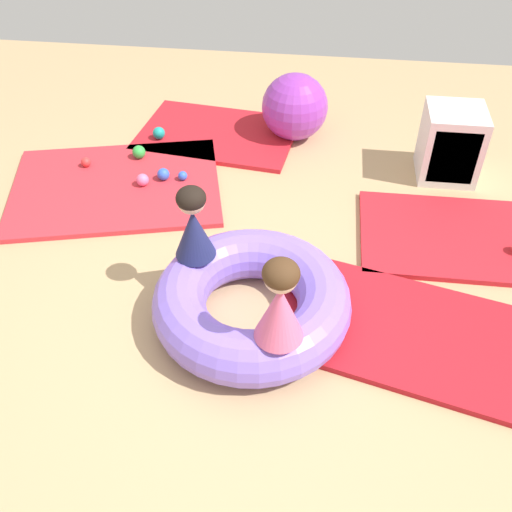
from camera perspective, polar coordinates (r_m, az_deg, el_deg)
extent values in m
plane|color=tan|center=(3.57, -2.32, -6.27)|extent=(8.00, 8.00, 0.00)
cube|color=red|center=(4.34, 19.18, 1.73)|extent=(1.38, 0.92, 0.04)
cube|color=red|center=(5.29, -3.77, 11.76)|extent=(1.44, 1.07, 0.04)
cube|color=#B21923|center=(3.59, 16.34, -7.63)|extent=(1.96, 1.29, 0.04)
cube|color=red|center=(4.72, -13.46, 6.60)|extent=(1.83, 1.53, 0.04)
torus|color=#8466E0|center=(3.45, -0.42, -4.45)|extent=(1.17, 1.17, 0.32)
cone|color=navy|center=(3.44, -6.04, 2.25)|extent=(0.32, 0.32, 0.32)
sphere|color=#DBAD89|center=(3.29, -6.33, 5.38)|extent=(0.16, 0.16, 0.16)
ellipsoid|color=black|center=(3.29, -6.35, 5.61)|extent=(0.17, 0.17, 0.14)
cone|color=#E5608E|center=(2.95, 2.31, -5.50)|extent=(0.33, 0.33, 0.34)
sphere|color=beige|center=(2.77, 2.44, -1.98)|extent=(0.17, 0.17, 0.17)
ellipsoid|color=#472D19|center=(2.76, 2.45, -1.72)|extent=(0.18, 0.18, 0.15)
sphere|color=blue|center=(4.67, -9.01, 7.87)|extent=(0.10, 0.10, 0.10)
sphere|color=teal|center=(5.21, -9.44, 11.72)|extent=(0.10, 0.10, 0.10)
sphere|color=pink|center=(4.63, -10.98, 7.29)|extent=(0.10, 0.10, 0.10)
sphere|color=green|center=(4.97, -11.33, 9.90)|extent=(0.11, 0.11, 0.11)
sphere|color=yellow|center=(3.64, 7.25, -3.70)|extent=(0.07, 0.07, 0.07)
sphere|color=red|center=(4.97, -16.22, 8.76)|extent=(0.08, 0.08, 0.08)
sphere|color=blue|center=(4.65, -7.15, 7.76)|extent=(0.07, 0.07, 0.07)
sphere|color=purple|center=(5.16, 3.79, 14.28)|extent=(0.57, 0.57, 0.57)
cube|color=silver|center=(4.87, 18.40, 10.36)|extent=(0.44, 0.44, 0.56)
cube|color=#2D2D33|center=(4.77, 18.57, 9.61)|extent=(0.34, 0.20, 0.44)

